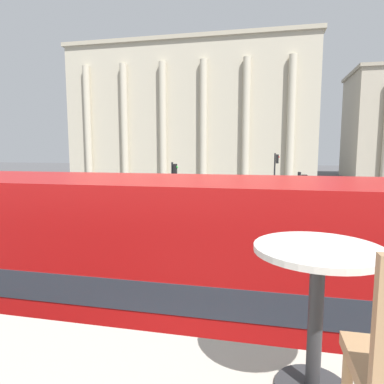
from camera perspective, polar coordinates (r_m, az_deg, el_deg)
double_decker_bus at (r=6.36m, az=-7.93°, el=-13.63°), size 10.89×2.68×3.97m
cafe_dining_table at (r=1.78m, az=20.10°, el=-14.59°), size 0.60×0.60×0.73m
plaza_building_left at (r=48.32m, az=0.03°, el=12.66°), size 32.67×11.23×18.28m
traffic_light_near at (r=13.35m, az=17.59°, el=-2.18°), size 0.42×0.24×3.64m
traffic_light_mid at (r=20.78m, az=-3.09°, el=1.46°), size 0.42×0.24×3.70m
traffic_light_far at (r=27.71m, az=13.74°, el=3.28°), size 0.42×0.24×4.18m
car_white at (r=24.03m, az=27.40°, el=-2.71°), size 4.20×1.93×1.35m
pedestrian_black at (r=21.80m, az=15.79°, el=-2.37°), size 0.32×0.32×1.70m
pedestrian_red at (r=18.77m, az=11.04°, el=-3.58°), size 0.32×0.32×1.77m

